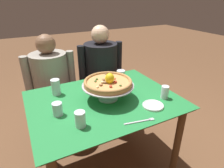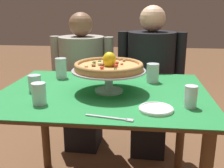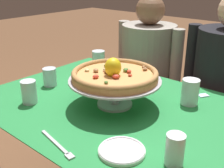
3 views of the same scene
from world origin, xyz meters
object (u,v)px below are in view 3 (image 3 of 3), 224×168
(water_glass_front_right, at_px, (175,151))
(water_glass_side_left, at_px, (50,78))
(pizza, at_px, (115,74))
(sugar_packet, at_px, (203,95))
(dinner_fork, at_px, (58,145))
(water_glass_back_right, at_px, (190,93))
(pizza_stand, at_px, (115,85))
(side_plate, at_px, (122,150))
(diner_left, at_px, (147,79))
(water_glass_back_left, at_px, (99,63))
(diner_right, at_px, (223,99))
(water_glass_front_left, at_px, (29,93))

(water_glass_front_right, bearing_deg, water_glass_side_left, 169.17)
(pizza, relative_size, sugar_packet, 7.63)
(dinner_fork, bearing_deg, water_glass_side_left, 144.71)
(water_glass_back_right, bearing_deg, pizza_stand, -137.10)
(water_glass_front_right, height_order, side_plate, water_glass_front_right)
(pizza_stand, height_order, diner_left, diner_left)
(pizza_stand, bearing_deg, water_glass_side_left, -174.22)
(water_glass_side_left, height_order, diner_left, diner_left)
(pizza, height_order, water_glass_back_left, pizza)
(water_glass_side_left, distance_m, water_glass_back_left, 0.32)
(water_glass_side_left, relative_size, side_plate, 0.59)
(pizza, bearing_deg, diner_right, 70.19)
(water_glass_back_right, xyz_separation_m, dinner_fork, (-0.19, -0.61, -0.05))
(water_glass_back_left, bearing_deg, pizza_stand, -37.41)
(water_glass_back_left, relative_size, sugar_packet, 2.69)
(water_glass_front_right, height_order, diner_left, diner_left)
(water_glass_front_left, relative_size, side_plate, 0.67)
(pizza, height_order, water_glass_front_left, pizza)
(water_glass_back_left, distance_m, water_glass_back_right, 0.61)
(pizza, relative_size, water_glass_back_left, 2.84)
(water_glass_back_left, xyz_separation_m, dinner_fork, (0.42, -0.65, -0.06))
(pizza, xyz_separation_m, sugar_packet, (0.27, 0.36, -0.15))
(dinner_fork, bearing_deg, diner_left, 108.64)
(water_glass_back_right, relative_size, diner_right, 0.10)
(pizza, xyz_separation_m, water_glass_back_right, (0.25, 0.24, -0.10))
(diner_right, bearing_deg, water_glass_front_left, -121.12)
(dinner_fork, height_order, diner_right, diner_right)
(water_glass_side_left, distance_m, water_glass_back_right, 0.72)
(side_plate, xyz_separation_m, sugar_packet, (0.01, 0.62, -0.01))
(side_plate, bearing_deg, diner_right, 89.86)
(pizza_stand, bearing_deg, diner_left, 113.18)
(pizza_stand, xyz_separation_m, pizza, (0.00, -0.00, 0.05))
(water_glass_back_right, height_order, diner_left, diner_left)
(pizza, xyz_separation_m, diner_right, (0.26, 0.71, -0.29))
(water_glass_side_left, xyz_separation_m, side_plate, (0.67, -0.22, -0.03))
(sugar_packet, xyz_separation_m, diner_right, (-0.01, 0.35, -0.14))
(diner_left, bearing_deg, side_plate, -60.45)
(diner_left, bearing_deg, sugar_packet, -33.59)
(water_glass_back_right, bearing_deg, side_plate, -89.89)
(sugar_packet, bearing_deg, water_glass_back_right, -95.97)
(water_glass_back_right, distance_m, water_glass_front_left, 0.74)
(water_glass_back_left, relative_size, dinner_fork, 0.62)
(water_glass_front_right, distance_m, sugar_packet, 0.58)
(pizza_stand, relative_size, water_glass_back_left, 3.07)
(water_glass_back_left, relative_size, water_glass_back_right, 1.13)
(water_glass_side_left, height_order, diner_right, diner_right)
(water_glass_front_left, xyz_separation_m, diner_right, (0.57, 0.95, -0.19))
(water_glass_back_right, bearing_deg, dinner_fork, -107.41)
(water_glass_front_left, relative_size, diner_left, 0.09)
(water_glass_side_left, height_order, dinner_fork, water_glass_side_left)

